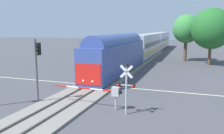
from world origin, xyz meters
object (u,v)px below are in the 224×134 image
Objects in this scene: commuter_train at (146,44)px; crossing_gate_near at (108,91)px; elm_centre_background at (186,29)px; crossing_gate_far at (93,63)px; traffic_signal_median at (37,61)px; crossing_signal_mast at (126,84)px; oak_far_right at (211,29)px.

commuter_train is 33.89m from crossing_gate_near.
elm_centre_background is (4.60, 30.09, 4.65)m from crossing_gate_near.
elm_centre_background is (11.75, 16.60, 4.65)m from crossing_gate_far.
commuter_train reaches higher than crossing_gate_near.
crossing_gate_near is 1.10× the size of traffic_signal_median.
crossing_signal_mast is 0.57× the size of crossing_gate_far.
crossing_gate_far is 1.22× the size of traffic_signal_median.
commuter_train reaches higher than crossing_signal_mast.
elm_centre_background is 5.61m from oak_far_right.
oak_far_right reaches higher than commuter_train.
elm_centre_background is at bearing 71.24° from traffic_signal_median.
commuter_train is 7.19× the size of elm_centre_background.
traffic_signal_median is at bearing -108.76° from elm_centre_background.
crossing_gate_near is (3.65, -33.67, -1.35)m from commuter_train.
commuter_train is at bearing 156.56° from elm_centre_background.
crossing_gate_far is (-7.15, 13.49, -0.00)m from crossing_gate_near.
commuter_train is 16.84× the size of crossing_signal_mast.
crossing_gate_near is at bearing -62.08° from crossing_gate_far.
oak_far_right reaches higher than traffic_signal_median.
crossing_signal_mast is 7.63m from traffic_signal_median.
traffic_signal_median is at bearing -118.37° from oak_far_right.
crossing_gate_far is 20.88m from oak_far_right.
elm_centre_background is (10.44, 30.74, 2.45)m from traffic_signal_median.
crossing_gate_near and crossing_gate_far have the same top height.
crossing_gate_near is at bearing -98.70° from elm_centre_background.
elm_centre_background reaches higher than crossing_gate_far.
crossing_gate_far is (-3.50, -20.18, -1.35)m from commuter_train.
elm_centre_background is at bearing -23.44° from commuter_train.
elm_centre_background is at bearing 54.71° from crossing_gate_far.
crossing_signal_mast is at bearing -22.26° from crossing_gate_near.
traffic_signal_median is (-7.51, 0.03, 1.31)m from crossing_signal_mast.
crossing_gate_near is 30.80m from elm_centre_background.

